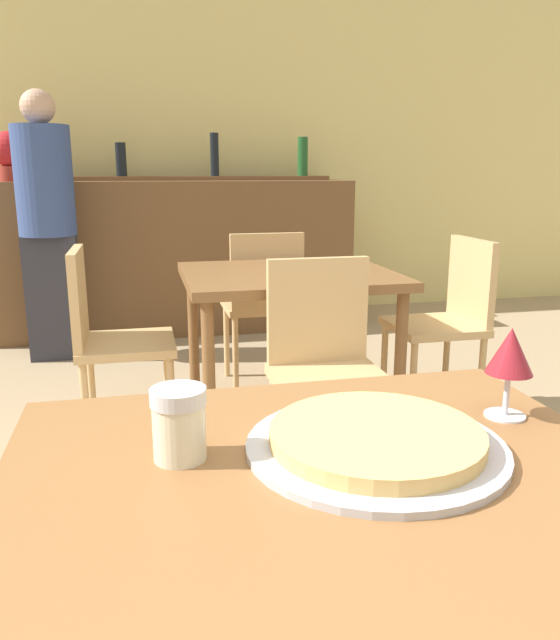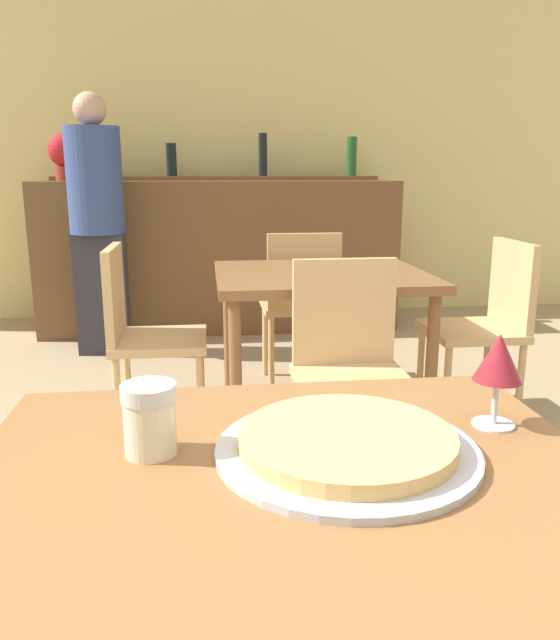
% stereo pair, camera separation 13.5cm
% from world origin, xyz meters
% --- Properties ---
extents(wall_back, '(8.00, 0.05, 2.80)m').
position_xyz_m(wall_back, '(0.00, 4.41, 1.40)').
color(wall_back, '#EAD684').
rests_on(wall_back, ground_plane).
extents(dining_table_near, '(0.92, 0.84, 0.75)m').
position_xyz_m(dining_table_near, '(0.00, 0.00, 0.66)').
color(dining_table_near, brown).
rests_on(dining_table_near, ground_plane).
extents(dining_table_far, '(0.91, 0.79, 0.74)m').
position_xyz_m(dining_table_far, '(0.39, 1.90, 0.65)').
color(dining_table_far, brown).
rests_on(dining_table_far, ground_plane).
extents(bar_counter, '(2.60, 0.56, 1.10)m').
position_xyz_m(bar_counter, '(0.00, 3.91, 0.55)').
color(bar_counter, brown).
rests_on(bar_counter, ground_plane).
extents(bar_back_shelf, '(2.39, 0.24, 0.34)m').
position_xyz_m(bar_back_shelf, '(0.03, 4.05, 1.15)').
color(bar_back_shelf, brown).
rests_on(bar_back_shelf, bar_counter).
extents(chair_far_side_front, '(0.40, 0.40, 0.86)m').
position_xyz_m(chair_far_side_front, '(0.39, 1.33, 0.51)').
color(chair_far_side_front, tan).
rests_on(chair_far_side_front, ground_plane).
extents(chair_far_side_back, '(0.40, 0.40, 0.86)m').
position_xyz_m(chair_far_side_back, '(0.39, 2.47, 0.51)').
color(chair_far_side_back, tan).
rests_on(chair_far_side_back, ground_plane).
extents(chair_far_side_left, '(0.40, 0.40, 0.86)m').
position_xyz_m(chair_far_side_left, '(-0.39, 1.90, 0.51)').
color(chair_far_side_left, tan).
rests_on(chair_far_side_left, ground_plane).
extents(chair_far_side_right, '(0.40, 0.40, 0.86)m').
position_xyz_m(chair_far_side_right, '(1.17, 1.90, 0.51)').
color(chair_far_side_right, tan).
rests_on(chair_far_side_right, ground_plane).
extents(pizza_tray, '(0.40, 0.40, 0.04)m').
position_xyz_m(pizza_tray, '(0.09, 0.09, 0.77)').
color(pizza_tray, '#B7B7BC').
rests_on(pizza_tray, dining_table_near).
extents(cheese_shaker, '(0.08, 0.08, 0.11)m').
position_xyz_m(cheese_shaker, '(-0.20, 0.13, 0.81)').
color(cheese_shaker, beige).
rests_on(cheese_shaker, dining_table_near).
extents(person_standing, '(0.34, 0.34, 1.63)m').
position_xyz_m(person_standing, '(-0.78, 3.33, 0.88)').
color(person_standing, '#2D2D38').
rests_on(person_standing, ground_plane).
extents(wine_glass, '(0.08, 0.08, 0.16)m').
position_xyz_m(wine_glass, '(0.36, 0.17, 0.87)').
color(wine_glass, silver).
rests_on(wine_glass, dining_table_near).
extents(potted_plant, '(0.24, 0.24, 0.33)m').
position_xyz_m(potted_plant, '(-1.05, 3.86, 1.28)').
color(potted_plant, maroon).
rests_on(potted_plant, bar_counter).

